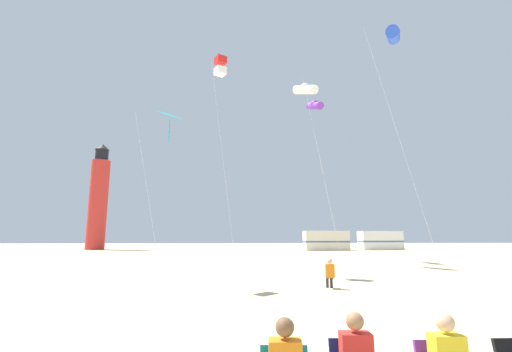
% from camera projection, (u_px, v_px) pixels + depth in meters
% --- Properties ---
extents(kite_flyer_standing, '(0.38, 0.54, 1.16)m').
position_uv_depth(kite_flyer_standing, '(330.00, 272.00, 13.50)').
color(kite_flyer_standing, orange).
rests_on(kite_flyer_standing, ground).
extents(kite_diamond_cyan, '(2.03, 2.03, 7.44)m').
position_uv_depth(kite_diamond_cyan, '(169.00, 121.00, 15.08)').
color(kite_diamond_cyan, silver).
rests_on(kite_diamond_cyan, ground).
extents(kite_tube_blue, '(2.83, 3.20, 14.01)m').
position_uv_depth(kite_tube_blue, '(393.00, 35.00, 19.63)').
color(kite_tube_blue, silver).
rests_on(kite_tube_blue, ground).
extents(kite_tube_white, '(3.09, 3.44, 14.11)m').
position_uv_depth(kite_tube_white, '(305.00, 89.00, 27.17)').
color(kite_tube_white, silver).
rests_on(kite_tube_white, ground).
extents(kite_box_scarlet, '(1.61, 1.51, 12.80)m').
position_uv_depth(kite_box_scarlet, '(220.00, 66.00, 21.02)').
color(kite_box_scarlet, silver).
rests_on(kite_box_scarlet, ground).
extents(kite_tube_violet, '(2.70, 2.92, 14.55)m').
position_uv_depth(kite_tube_violet, '(315.00, 105.00, 31.71)').
color(kite_tube_violet, silver).
rests_on(kite_tube_violet, ground).
extents(lighthouse_distant, '(2.80, 2.80, 16.80)m').
position_uv_depth(lighthouse_distant, '(98.00, 199.00, 54.52)').
color(lighthouse_distant, red).
rests_on(lighthouse_distant, ground).
extents(rv_van_cream, '(6.50, 2.51, 2.80)m').
position_uv_depth(rv_van_cream, '(326.00, 241.00, 50.33)').
color(rv_van_cream, beige).
rests_on(rv_van_cream, ground).
extents(rv_van_white, '(6.60, 2.82, 2.80)m').
position_uv_depth(rv_van_white, '(380.00, 241.00, 52.62)').
color(rv_van_white, white).
rests_on(rv_van_white, ground).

